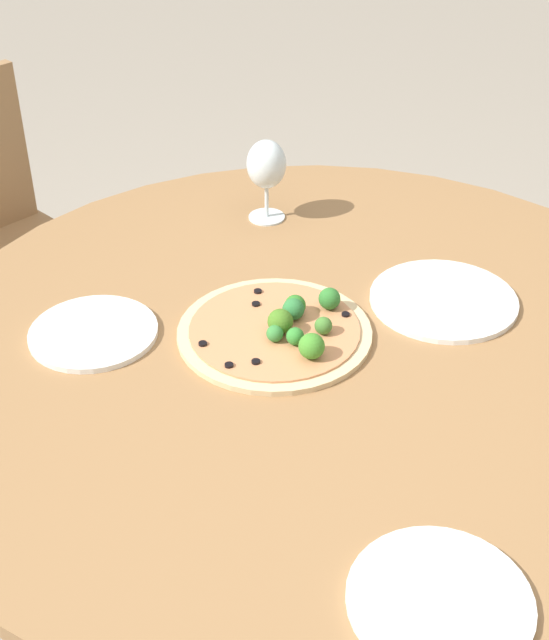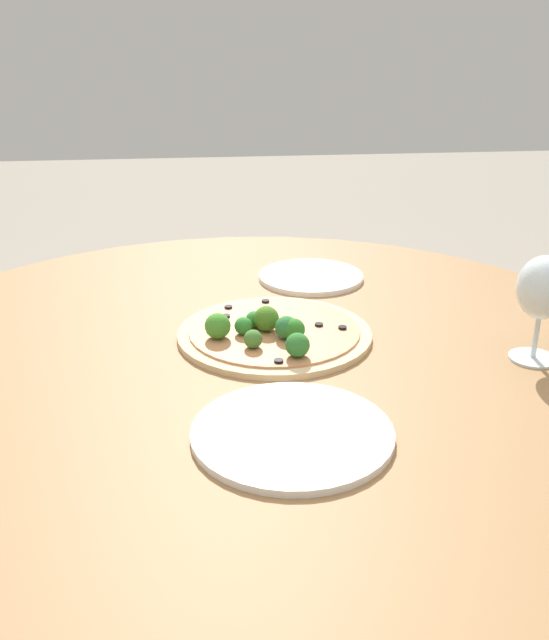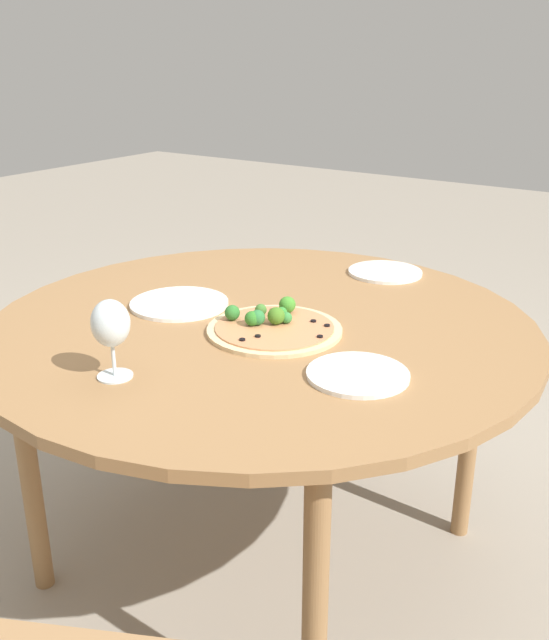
{
  "view_description": "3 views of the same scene",
  "coord_description": "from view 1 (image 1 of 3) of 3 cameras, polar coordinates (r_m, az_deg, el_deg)",
  "views": [
    {
      "loc": [
        0.5,
        1.08,
        1.58
      ],
      "look_at": [
        0.07,
        -0.04,
        0.75
      ],
      "focal_mm": 50.0,
      "sensor_mm": 36.0,
      "label": 1
    },
    {
      "loc": [
        -1.01,
        0.08,
        1.2
      ],
      "look_at": [
        0.07,
        -0.04,
        0.75
      ],
      "focal_mm": 40.0,
      "sensor_mm": 36.0,
      "label": 2
    },
    {
      "loc": [
        0.96,
        -1.34,
        1.35
      ],
      "look_at": [
        0.07,
        -0.04,
        0.75
      ],
      "focal_mm": 40.0,
      "sensor_mm": 36.0,
      "label": 3
    }
  ],
  "objects": [
    {
      "name": "plate_near",
      "position": [
        1.5,
        -11.51,
        -0.79
      ],
      "size": [
        0.21,
        0.21,
        0.01
      ],
      "color": "white",
      "rests_on": "dining_table"
    },
    {
      "name": "dining_table",
      "position": [
        1.5,
        3.05,
        -3.05
      ],
      "size": [
        1.36,
        1.36,
        0.72
      ],
      "color": "olive",
      "rests_on": "ground_plane"
    },
    {
      "name": "pizza",
      "position": [
        1.47,
        0.36,
        -0.6
      ],
      "size": [
        0.32,
        0.32,
        0.06
      ],
      "color": "#DBBC89",
      "rests_on": "dining_table"
    },
    {
      "name": "ground_plane",
      "position": [
        1.97,
        2.44,
        -18.39
      ],
      "size": [
        12.0,
        12.0,
        0.0
      ],
      "primitive_type": "plane",
      "color": "gray"
    },
    {
      "name": "wine_glass",
      "position": [
        1.78,
        -0.52,
        9.81
      ],
      "size": [
        0.08,
        0.08,
        0.17
      ],
      "color": "silver",
      "rests_on": "dining_table"
    },
    {
      "name": "plate_side",
      "position": [
        1.1,
        10.53,
        -17.22
      ],
      "size": [
        0.22,
        0.22,
        0.01
      ],
      "color": "white",
      "rests_on": "dining_table"
    },
    {
      "name": "plate_far",
      "position": [
        1.58,
        10.76,
        1.29
      ],
      "size": [
        0.26,
        0.26,
        0.01
      ],
      "color": "white",
      "rests_on": "dining_table"
    }
  ]
}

